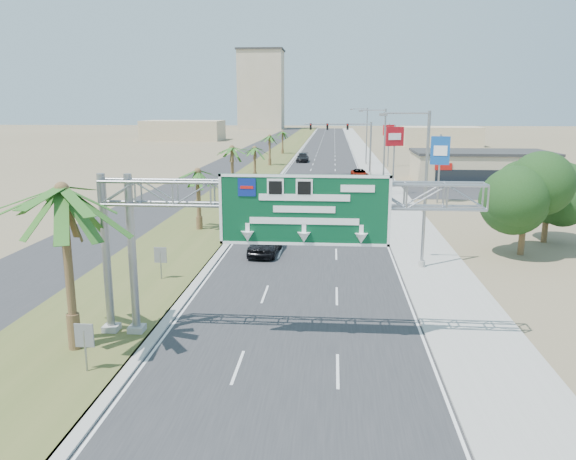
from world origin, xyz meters
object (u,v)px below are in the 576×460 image
(palm_near, at_px, (62,191))
(pole_sign_blue, at_px, (440,153))
(signal_mast, at_px, (357,143))
(car_right_lane, at_px, (359,174))
(car_mid_lane, at_px, (326,195))
(car_far, at_px, (303,158))
(pole_sign_red_far, at_px, (389,133))
(sign_gantry, at_px, (268,207))
(pole_sign_red_near, at_px, (395,140))
(store_building, at_px, (480,167))
(car_left_lane, at_px, (265,242))

(palm_near, bearing_deg, pole_sign_blue, 60.72)
(signal_mast, bearing_deg, car_right_lane, -84.72)
(car_mid_lane, distance_m, car_far, 44.87)
(signal_mast, height_order, pole_sign_red_far, signal_mast)
(signal_mast, height_order, car_far, signal_mast)
(car_right_lane, height_order, pole_sign_red_far, pole_sign_red_far)
(signal_mast, xyz_separation_m, car_right_lane, (0.33, -3.54, -4.19))
(pole_sign_red_far, bearing_deg, car_right_lane, -108.78)
(sign_gantry, distance_m, car_far, 82.72)
(car_right_lane, distance_m, pole_sign_red_far, 18.16)
(sign_gantry, distance_m, pole_sign_red_near, 50.45)
(store_building, xyz_separation_m, car_left_lane, (-25.03, -41.24, -1.17))
(sign_gantry, height_order, pole_sign_blue, sign_gantry)
(car_far, bearing_deg, car_mid_lane, -83.34)
(car_left_lane, height_order, pole_sign_red_near, pole_sign_red_near)
(car_left_lane, bearing_deg, car_far, 94.75)
(car_right_lane, relative_size, pole_sign_red_far, 0.64)
(car_far, xyz_separation_m, pole_sign_red_far, (15.24, -7.50, 5.00))
(pole_sign_red_near, bearing_deg, car_mid_lane, -126.54)
(car_left_lane, distance_m, car_right_lane, 44.50)
(store_building, bearing_deg, car_right_lane, 171.63)
(store_building, bearing_deg, pole_sign_blue, -116.05)
(car_left_lane, xyz_separation_m, pole_sign_red_near, (12.42, 34.52, 5.31))
(palm_near, distance_m, car_left_lane, 18.87)
(car_right_lane, bearing_deg, pole_sign_red_far, 67.00)
(car_mid_lane, bearing_deg, pole_sign_red_far, 79.56)
(signal_mast, height_order, car_left_lane, signal_mast)
(sign_gantry, bearing_deg, car_mid_lane, 87.03)
(signal_mast, relative_size, car_left_lane, 2.11)
(sign_gantry, height_order, car_mid_lane, sign_gantry)
(car_right_lane, height_order, pole_sign_blue, pole_sign_blue)
(pole_sign_blue, xyz_separation_m, pole_sign_red_far, (-1.89, 37.34, 0.40))
(store_building, bearing_deg, pole_sign_red_near, -151.95)
(car_left_lane, xyz_separation_m, car_far, (-1.10, 67.66, -0.04))
(palm_near, relative_size, pole_sign_red_far, 1.13)
(palm_near, height_order, store_building, palm_near)
(car_right_lane, height_order, pole_sign_red_near, pole_sign_red_near)
(car_right_lane, bearing_deg, pole_sign_blue, -74.42)
(pole_sign_red_near, bearing_deg, car_left_lane, -109.79)
(pole_sign_red_near, xyz_separation_m, pole_sign_blue, (3.61, -11.69, -0.75))
(palm_near, distance_m, store_building, 66.04)
(sign_gantry, height_order, palm_near, palm_near)
(car_mid_lane, bearing_deg, signal_mast, 84.92)
(palm_near, xyz_separation_m, pole_sign_red_near, (18.59, 51.28, -0.79))
(palm_near, distance_m, pole_sign_red_near, 54.55)
(store_building, relative_size, car_left_lane, 3.69)
(car_mid_lane, height_order, pole_sign_blue, pole_sign_blue)
(car_left_lane, relative_size, pole_sign_blue, 0.66)
(palm_near, distance_m, car_far, 84.79)
(signal_mast, relative_size, pole_sign_red_far, 1.39)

